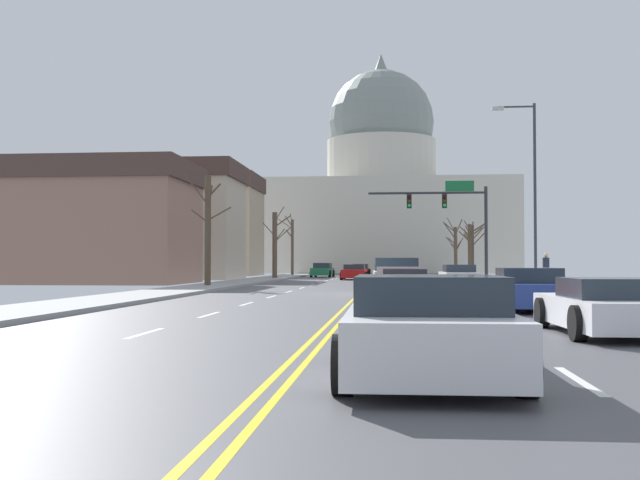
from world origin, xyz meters
name	(u,v)px	position (x,y,z in m)	size (l,w,h in m)	color
ground	(362,293)	(0.00, 0.00, 0.02)	(20.00, 180.00, 0.20)	#4E4E53
signal_gantry	(452,210)	(5.38, 17.29, 4.89)	(7.91, 0.41, 6.69)	#28282D
street_lamp_right	(530,181)	(7.96, 3.47, 5.32)	(2.08, 0.24, 8.91)	#333338
capitol_building	(381,197)	(0.00, 70.15, 10.36)	(34.93, 20.87, 30.33)	beige
sedan_near_00	(455,276)	(5.28, 13.80, 0.56)	(1.97, 4.22, 1.18)	#9EA3A8
sedan_near_01	(459,277)	(4.95, 7.87, 0.59)	(2.10, 4.46, 1.26)	silver
pickup_truck_near_02	(397,277)	(1.56, 0.74, 0.72)	(2.52, 5.73, 1.59)	#ADB2B7
sedan_near_03	(405,285)	(1.80, -5.44, 0.54)	(2.00, 4.32, 1.15)	#B71414
sedan_near_04	(527,290)	(5.24, -10.97, 0.58)	(2.14, 4.61, 1.23)	navy
sedan_near_05	(607,308)	(5.44, -18.30, 0.52)	(2.12, 4.55, 1.09)	silver
sedan_near_06	(426,329)	(1.72, -24.05, 0.59)	(2.14, 4.39, 1.24)	silver
sedan_oncoming_00	(354,272)	(-1.62, 26.68, 0.57)	(2.11, 4.50, 1.21)	#B71414
sedan_oncoming_01	(322,270)	(-5.15, 37.39, 0.62)	(2.08, 4.72, 1.32)	#1E7247
sedan_oncoming_02	(361,270)	(-1.97, 48.75, 0.57)	(2.02, 4.36, 1.20)	#B71414
sedan_oncoming_03	(367,269)	(-1.75, 62.32, 0.58)	(2.12, 4.37, 1.20)	navy
flank_building_00	(91,222)	(-18.37, 14.39, 4.03)	(13.43, 8.74, 7.97)	#8C6656
flank_building_01	(164,221)	(-17.48, 27.41, 4.84)	(12.81, 8.25, 9.58)	#B2A38E
flank_building_02	(217,225)	(-16.95, 44.24, 5.33)	(8.95, 9.07, 10.55)	tan
bare_tree_00	(456,254)	(8.80, 54.27, 2.38)	(1.87, 1.57, 4.16)	#423328
bare_tree_01	(275,243)	(-8.04, 26.78, 2.92)	(2.41, 1.40, 5.78)	brown
bare_tree_02	(470,247)	(7.85, 29.91, 2.63)	(2.33, 2.90, 4.60)	#4C3D2D
bare_tree_03	(292,245)	(-8.51, 40.72, 3.09)	(1.64, 1.82, 6.04)	brown
bare_tree_04	(455,248)	(7.84, 44.26, 2.84)	(2.15, 1.49, 5.78)	#4C3D2D
bare_tree_05	(208,227)	(-8.65, 6.87, 3.31)	(2.22, 2.25, 5.98)	#4C3D2D
bare_tree_06	(472,248)	(8.62, 35.59, 2.64)	(2.46, 2.05, 4.99)	#423328
pedestrian_00	(546,268)	(9.20, 6.03, 1.09)	(0.35, 0.34, 1.71)	#33333D
bicycle_parked	(554,284)	(8.00, -1.46, 0.49)	(0.12, 1.77, 0.85)	black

